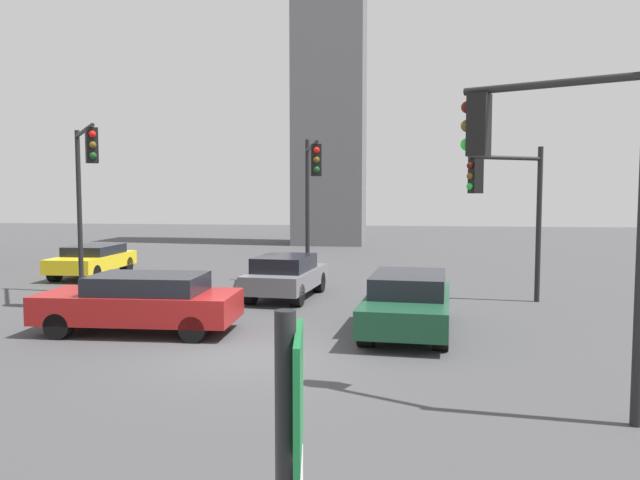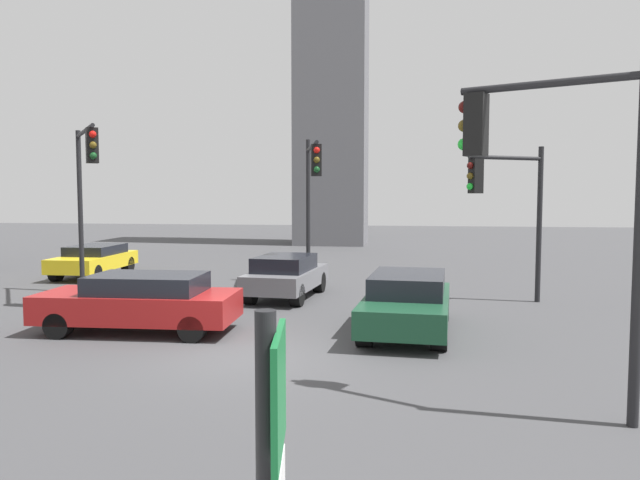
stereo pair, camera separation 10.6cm
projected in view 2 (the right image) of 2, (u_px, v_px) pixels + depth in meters
ground_plane at (244, 355)px, 12.90m from camera, size 101.44×101.44×0.00m
traffic_light_0 at (312, 182)px, 21.31m from camera, size 1.07×3.80×5.33m
traffic_light_2 at (507, 195)px, 18.45m from camera, size 2.42×1.57×4.77m
traffic_light_3 at (85, 174)px, 19.28m from camera, size 2.32×3.24×5.44m
traffic_light_4 at (553, 171)px, 9.37m from camera, size 2.54×1.34×5.28m
car_0 at (94, 259)px, 24.97m from camera, size 1.93×4.32×1.25m
car_2 at (141, 301)px, 15.00m from camera, size 4.77×2.13×1.41m
car_3 at (407, 302)px, 15.01m from camera, size 2.30×4.78×1.41m
car_5 at (286, 275)px, 19.83m from camera, size 2.20×4.22×1.38m
skyline_tower at (332, 52)px, 40.08m from camera, size 4.51×4.51×24.91m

